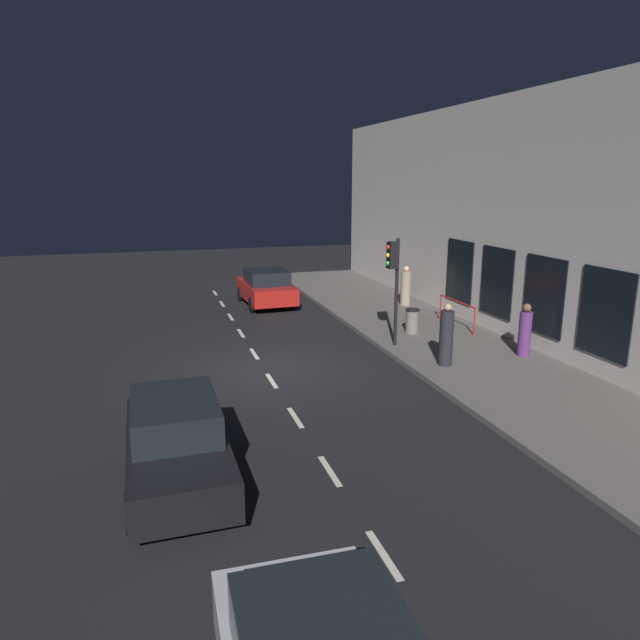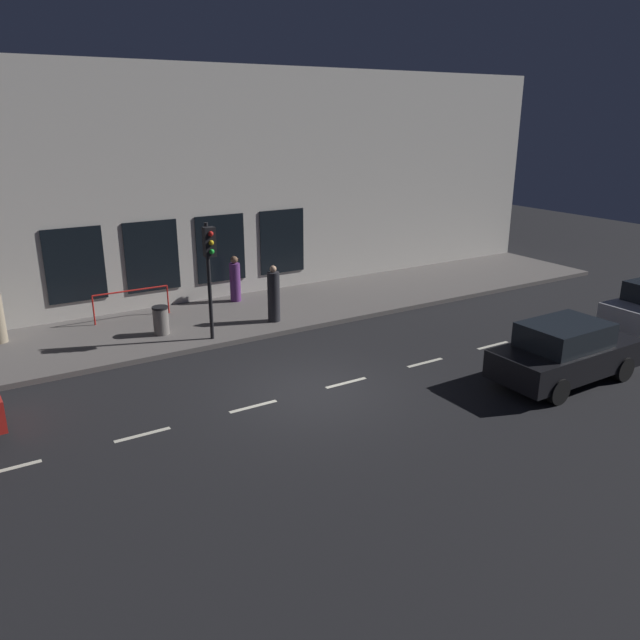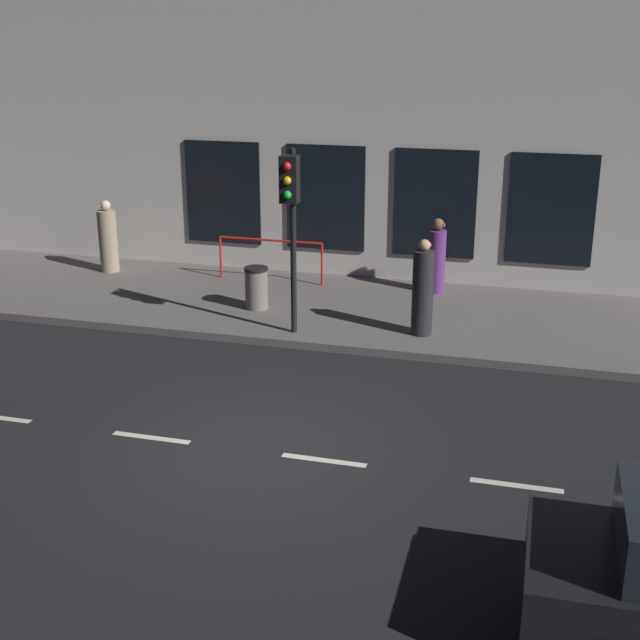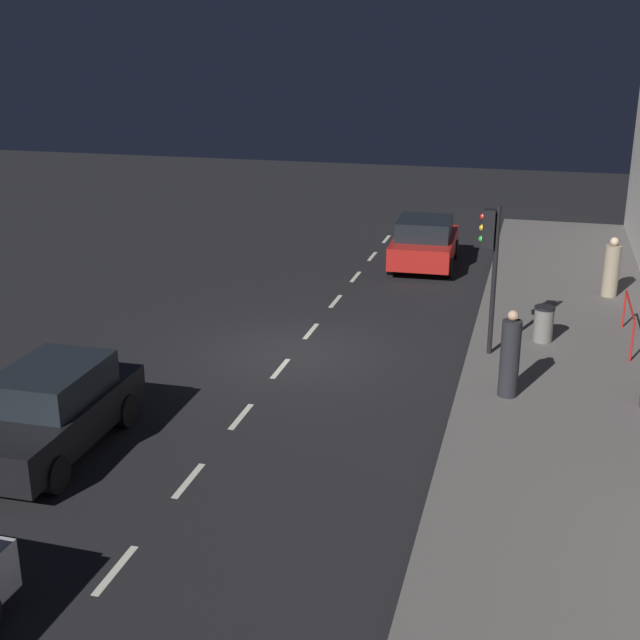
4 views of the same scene
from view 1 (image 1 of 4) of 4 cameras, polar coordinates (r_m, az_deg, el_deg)
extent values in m
plane|color=black|center=(16.72, -5.60, -4.96)|extent=(60.00, 60.00, 0.00)
cube|color=#5B5654|center=(18.86, 13.36, -2.84)|extent=(4.50, 32.00, 0.15)
cube|color=beige|center=(19.57, 20.58, 9.12)|extent=(0.60, 32.00, 8.10)
cube|color=black|center=(16.85, 26.66, 0.60)|extent=(0.04, 1.82, 2.38)
cube|color=black|center=(18.67, 21.50, 2.29)|extent=(0.04, 1.82, 2.38)
cube|color=black|center=(20.63, 17.28, 3.66)|extent=(0.04, 1.82, 2.38)
cube|color=black|center=(22.69, 13.80, 4.78)|extent=(0.04, 1.82, 2.38)
cube|color=beige|center=(9.14, 6.39, -22.31)|extent=(0.12, 1.20, 0.01)
cube|color=beige|center=(11.20, 0.97, -14.87)|extent=(0.12, 1.20, 0.01)
cube|color=beige|center=(13.44, -2.49, -9.74)|extent=(0.12, 1.20, 0.01)
cube|color=beige|center=(15.79, -4.87, -6.08)|extent=(0.12, 1.20, 0.01)
cube|color=beige|center=(18.21, -6.60, -3.38)|extent=(0.12, 1.20, 0.01)
cube|color=beige|center=(20.68, -7.92, -1.32)|extent=(0.12, 1.20, 0.01)
cube|color=beige|center=(23.17, -8.96, 0.31)|extent=(0.12, 1.20, 0.01)
cube|color=beige|center=(25.69, -9.79, 1.62)|extent=(0.12, 1.20, 0.01)
cube|color=beige|center=(28.22, -10.48, 2.69)|extent=(0.12, 1.20, 0.01)
cylinder|color=black|center=(18.31, 7.66, 2.73)|extent=(0.11, 0.11, 3.45)
cube|color=black|center=(18.04, 7.25, 6.46)|extent=(0.26, 0.32, 0.84)
sphere|color=red|center=(17.96, 6.86, 7.24)|extent=(0.15, 0.15, 0.15)
sphere|color=gold|center=(17.99, 6.84, 6.45)|extent=(0.15, 0.15, 0.15)
sphere|color=green|center=(18.02, 6.81, 5.65)|extent=(0.15, 0.15, 0.15)
cube|color=black|center=(10.81, -14.10, -12.68)|extent=(1.75, 4.12, 0.70)
cube|color=black|center=(10.69, -14.37, -9.18)|extent=(1.52, 2.15, 0.60)
cylinder|color=black|center=(9.91, -8.68, -17.07)|extent=(0.23, 0.64, 0.64)
cylinder|color=black|center=(9.84, -18.26, -17.89)|extent=(0.23, 0.64, 0.64)
cylinder|color=black|center=(12.14, -10.65, -11.04)|extent=(0.23, 0.64, 0.64)
cylinder|color=black|center=(12.09, -18.25, -11.65)|extent=(0.23, 0.64, 0.64)
cube|color=red|center=(25.10, -5.43, 2.93)|extent=(2.02, 3.94, 0.70)
cube|color=black|center=(24.83, -5.38, 4.34)|extent=(1.73, 2.07, 0.60)
cylinder|color=black|center=(26.12, -7.93, 2.60)|extent=(0.24, 0.65, 0.64)
cylinder|color=black|center=(26.51, -4.17, 2.86)|extent=(0.24, 0.65, 0.64)
cylinder|color=black|center=(23.82, -6.80, 1.53)|extent=(0.24, 0.65, 0.64)
cylinder|color=black|center=(24.24, -2.71, 1.84)|extent=(0.24, 0.65, 0.64)
cylinder|color=#232328|center=(16.74, 12.53, -1.80)|extent=(0.55, 0.55, 1.61)
sphere|color=tan|center=(16.52, 12.69, 1.25)|extent=(0.21, 0.21, 0.21)
cube|color=tan|center=(16.48, 13.02, 1.20)|extent=(0.07, 0.07, 0.06)
cylinder|color=gray|center=(24.54, 8.57, 3.16)|extent=(0.60, 0.60, 1.44)
sphere|color=beige|center=(24.40, 8.64, 5.09)|extent=(0.24, 0.24, 0.24)
cube|color=beige|center=(24.46, 8.42, 5.12)|extent=(0.08, 0.07, 0.07)
cylinder|color=#5B2D70|center=(18.34, 19.82, -1.32)|extent=(0.48, 0.48, 1.37)
sphere|color=brown|center=(18.15, 20.03, 1.15)|extent=(0.26, 0.26, 0.26)
cube|color=brown|center=(18.04, 20.15, 1.07)|extent=(0.08, 0.07, 0.07)
cylinder|color=slate|center=(20.11, 9.23, -0.18)|extent=(0.46, 0.46, 0.81)
cylinder|color=black|center=(20.01, 9.27, 1.02)|extent=(0.49, 0.49, 0.06)
cylinder|color=red|center=(20.29, 15.21, -0.16)|extent=(0.05, 0.05, 0.95)
cylinder|color=red|center=(22.30, 11.97, 1.28)|extent=(0.05, 0.05, 0.95)
cylinder|color=red|center=(21.19, 13.58, 1.84)|extent=(0.05, 2.40, 0.05)
camera|label=2|loc=(24.42, -39.93, 13.34)|focal=35.05mm
camera|label=3|loc=(13.83, -49.55, 10.53)|focal=48.54mm
camera|label=4|loc=(8.93, 91.58, 11.52)|focal=47.64mm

